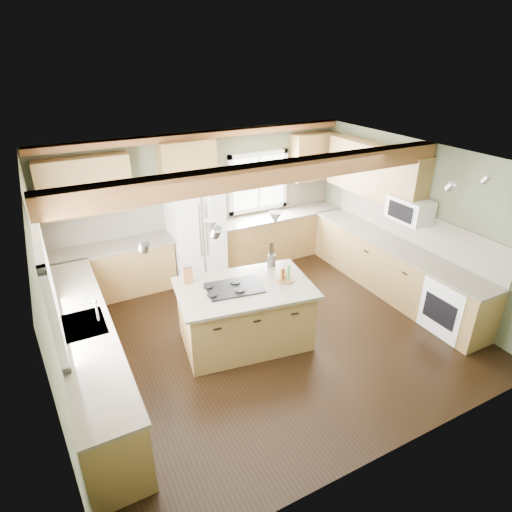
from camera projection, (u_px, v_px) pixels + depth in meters
floor at (267, 331)px, 6.52m from camera, size 5.60×5.60×0.00m
ceiling at (269, 162)px, 5.37m from camera, size 5.60×5.60×0.00m
wall_back at (203, 203)px, 7.93m from camera, size 5.60×0.00×5.60m
wall_left at (49, 306)px, 4.78m from camera, size 0.00×5.00×5.00m
wall_right at (415, 221)px, 7.11m from camera, size 0.00×5.00×5.00m
ceiling_beam at (271, 173)px, 5.39m from camera, size 5.55×0.26×0.26m
soffit_trim at (201, 135)px, 7.31m from camera, size 5.55×0.20×0.10m
backsplash_back at (203, 208)px, 7.96m from camera, size 5.58×0.03×0.58m
backsplash_right at (411, 225)px, 7.18m from camera, size 0.03×3.70×0.58m
base_cab_back_left at (114, 271)px, 7.33m from camera, size 2.02×0.60×0.88m
counter_back_left at (110, 247)px, 7.12m from camera, size 2.06×0.64×0.04m
base_cab_back_right at (279, 236)px, 8.69m from camera, size 2.62×0.60×0.88m
counter_back_right at (279, 215)px, 8.49m from camera, size 2.66×0.64×0.04m
base_cab_left at (90, 356)px, 5.32m from camera, size 0.60×3.70×0.88m
counter_left at (83, 326)px, 5.12m from camera, size 0.64×3.74×0.04m
base_cab_right at (392, 269)px, 7.40m from camera, size 0.60×3.70×0.88m
counter_right at (396, 245)px, 7.20m from camera, size 0.64×3.74×0.04m
upper_cab_back_left at (85, 186)px, 6.68m from camera, size 1.40×0.35×0.90m
upper_cab_over_fridge at (187, 161)px, 7.29m from camera, size 0.96×0.35×0.70m
upper_cab_right at (375, 171)px, 7.47m from camera, size 0.35×2.20×0.90m
upper_cab_back_corner at (313, 156)px, 8.46m from camera, size 0.90×0.35×0.90m
window_left at (46, 284)px, 4.72m from camera, size 0.04×1.60×1.05m
window_back at (258, 182)px, 8.29m from camera, size 1.10×0.04×1.00m
sink at (83, 325)px, 5.12m from camera, size 0.50×0.65×0.03m
faucet at (97, 311)px, 5.13m from camera, size 0.02×0.02×0.28m
dishwasher at (111, 431)px, 4.30m from camera, size 0.60×0.60×0.84m
oven at (454, 306)px, 6.37m from camera, size 0.60×0.72×0.84m
microwave at (410, 210)px, 6.87m from camera, size 0.40×0.70×0.38m
pendant_left at (210, 226)px, 5.36m from camera, size 0.18×0.18×0.16m
pendant_right at (275, 218)px, 5.62m from camera, size 0.18×0.18×0.16m
refrigerator at (196, 233)px, 7.68m from camera, size 0.90×0.74×1.80m
island at (245, 316)px, 6.12m from camera, size 1.89×1.32×0.88m
island_top at (245, 288)px, 5.92m from camera, size 2.02×1.45×0.04m
cooktop at (234, 288)px, 5.87m from camera, size 0.82×0.61×0.02m
knife_block at (188, 276)px, 5.97m from camera, size 0.14×0.12×0.22m
utensil_crock at (272, 260)px, 6.45m from camera, size 0.17×0.17×0.17m
bottle_tray at (285, 274)px, 6.01m from camera, size 0.31×0.31×0.23m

